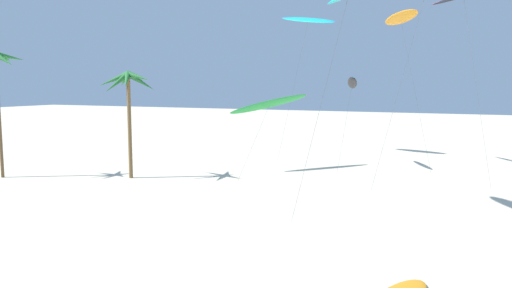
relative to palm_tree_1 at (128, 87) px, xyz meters
name	(u,v)px	position (x,y,z in m)	size (l,w,h in m)	color
palm_tree_1	(128,87)	(0.00, 0.00, 0.00)	(4.99, 4.91, 9.39)	brown
flying_kite_3	(270,104)	(9.35, 9.32, -1.64)	(5.73, 10.59, 7.62)	green
flying_kite_6	(352,83)	(16.14, 14.15, 0.36)	(2.60, 6.66, 9.25)	black
flying_kite_7	(400,18)	(20.07, 17.39, 6.81)	(6.52, 8.12, 15.51)	orange
flying_kite_9	(308,20)	(8.94, 21.58, 7.64)	(7.49, 10.32, 16.56)	#19B2B7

